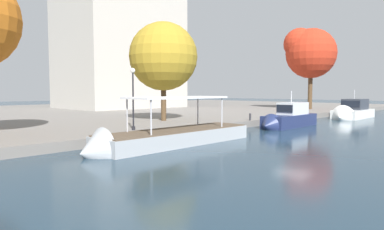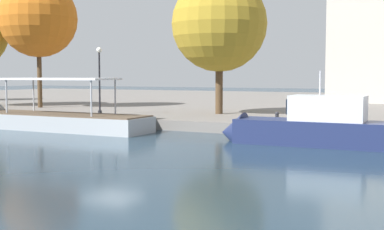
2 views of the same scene
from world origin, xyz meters
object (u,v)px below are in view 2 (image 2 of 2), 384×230
(lamp_post, at_px, (99,76))
(tree_3, at_px, (218,24))
(mooring_bollard_0, at_px, (277,118))
(motor_yacht_2, at_px, (305,130))
(tour_boat_1, at_px, (48,123))
(tree_4, at_px, (39,20))

(lamp_post, xyz_separation_m, tree_3, (6.81, 4.57, 3.62))
(mooring_bollard_0, bearing_deg, lamp_post, 173.80)
(mooring_bollard_0, bearing_deg, motor_yacht_2, -50.35)
(tour_boat_1, distance_m, mooring_bollard_0, 14.08)
(tour_boat_1, distance_m, motor_yacht_2, 16.08)
(lamp_post, xyz_separation_m, tree_4, (-9.40, 4.26, 4.63))
(tree_4, bearing_deg, lamp_post, -24.37)
(tour_boat_1, distance_m, tree_3, 13.37)
(tour_boat_1, xyz_separation_m, mooring_bollard_0, (13.74, 3.01, 0.60))
(tree_3, bearing_deg, mooring_bollard_0, -43.66)
(motor_yacht_2, distance_m, tree_4, 27.22)
(tour_boat_1, relative_size, mooring_bollard_0, 17.79)
(motor_yacht_2, bearing_deg, lamp_post, -16.89)
(tour_boat_1, relative_size, motor_yacht_2, 1.49)
(motor_yacht_2, xyz_separation_m, lamp_post, (-15.43, 4.24, 2.60))
(tour_boat_1, distance_m, tree_4, 14.44)
(lamp_post, bearing_deg, mooring_bollard_0, -6.20)
(motor_yacht_2, height_order, lamp_post, lamp_post)
(tour_boat_1, bearing_deg, tree_4, -45.28)
(motor_yacht_2, xyz_separation_m, tree_4, (-24.83, 8.50, 7.22))
(tour_boat_1, bearing_deg, tree_3, -130.14)
(lamp_post, relative_size, tree_3, 0.48)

